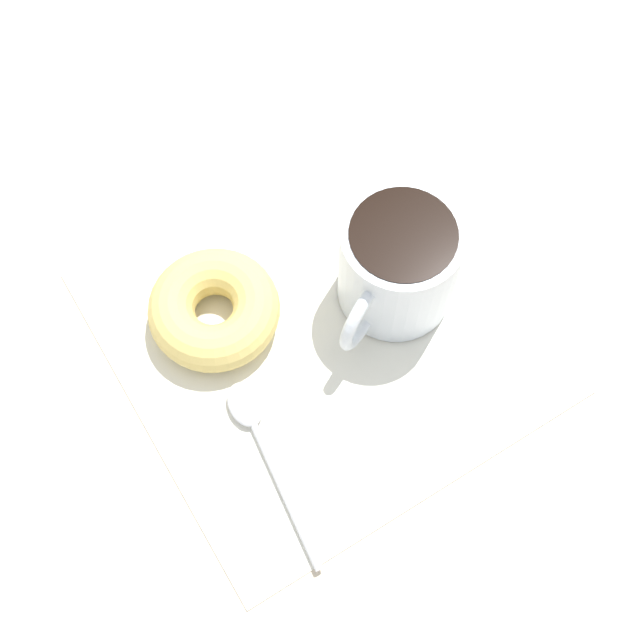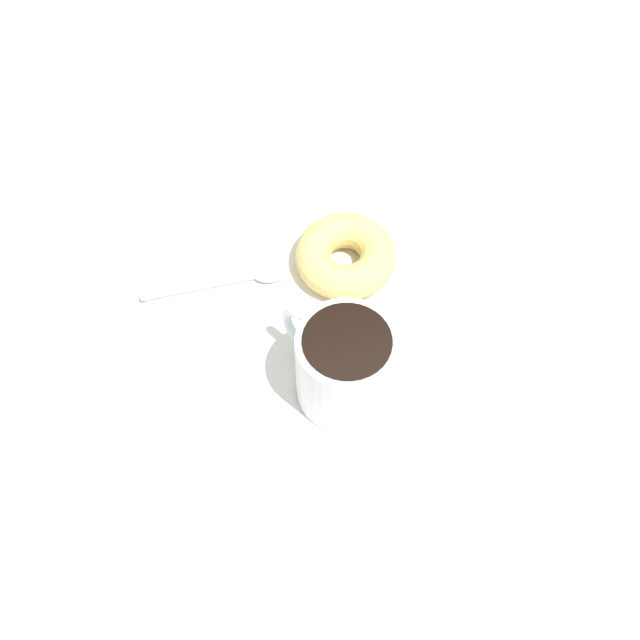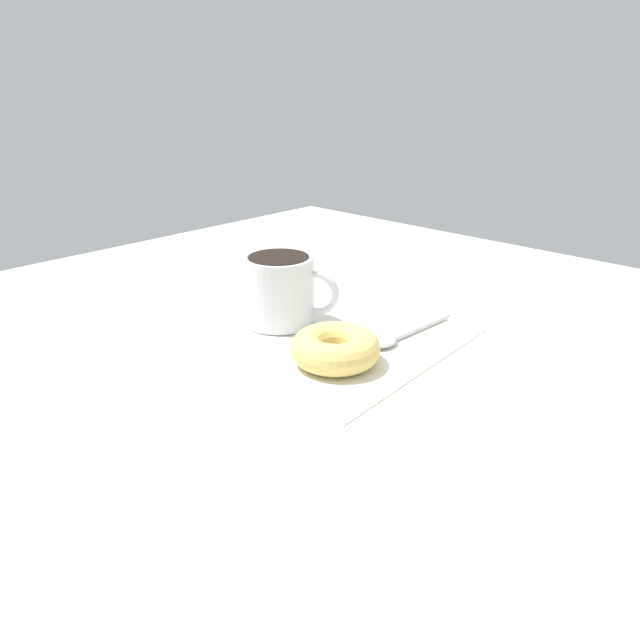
# 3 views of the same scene
# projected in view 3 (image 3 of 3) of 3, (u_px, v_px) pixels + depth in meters

# --- Properties ---
(ground_plane) EXTENTS (1.20, 1.20, 0.02)m
(ground_plane) POSITION_uv_depth(u_px,v_px,m) (323.00, 358.00, 0.73)
(ground_plane) COLOR beige
(napkin) EXTENTS (0.32, 0.32, 0.00)m
(napkin) POSITION_uv_depth(u_px,v_px,m) (320.00, 336.00, 0.77)
(napkin) COLOR white
(napkin) RESTS_ON ground_plane
(coffee_cup) EXTENTS (0.09, 0.11, 0.09)m
(coffee_cup) POSITION_uv_depth(u_px,v_px,m) (281.00, 289.00, 0.79)
(coffee_cup) COLOR silver
(coffee_cup) RESTS_ON napkin
(donut) EXTENTS (0.10, 0.10, 0.04)m
(donut) POSITION_uv_depth(u_px,v_px,m) (335.00, 348.00, 0.69)
(donut) COLOR #E5C66B
(donut) RESTS_ON napkin
(spoon) EXTENTS (0.15, 0.03, 0.01)m
(spoon) POSITION_uv_depth(u_px,v_px,m) (396.00, 337.00, 0.75)
(spoon) COLOR silver
(spoon) RESTS_ON napkin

